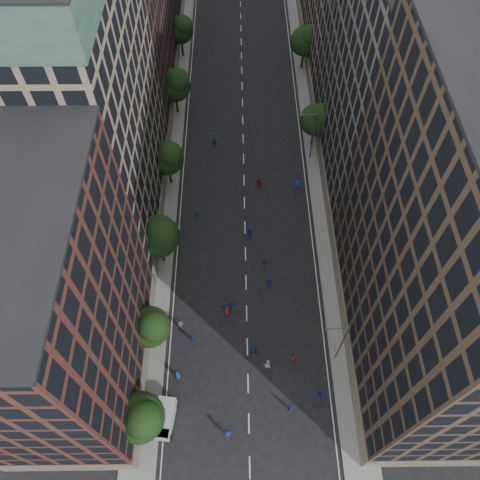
{
  "coord_description": "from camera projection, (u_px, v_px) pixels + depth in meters",
  "views": [
    {
      "loc": [
        -1.12,
        -7.44,
        55.05
      ],
      "look_at": [
        -0.75,
        27.96,
        2.0
      ],
      "focal_mm": 35.0,
      "sensor_mm": 36.0,
      "label": 1
    }
  ],
  "objects": [
    {
      "name": "skater_17",
      "position": [
        259.0,
        183.0,
        70.96
      ],
      "size": [
        1.63,
        0.93,
        1.68
      ],
      "primitive_type": "imported",
      "rotation": [
        0.0,
        0.0,
        2.84
      ],
      "color": "maroon",
      "rests_on": "ground"
    },
    {
      "name": "tree_left_5",
      "position": [
        181.0,
        29.0,
        85.03
      ],
      "size": [
        4.8,
        4.8,
        8.33
      ],
      "color": "black",
      "rests_on": "ground"
    },
    {
      "name": "skater_10",
      "position": [
        265.0,
        262.0,
        63.24
      ],
      "size": [
        1.0,
        0.72,
        1.58
      ],
      "primitive_type": "imported",
      "rotation": [
        0.0,
        0.0,
        3.54
      ],
      "color": "#206B31",
      "rests_on": "ground"
    },
    {
      "name": "tree_right_a",
      "position": [
        317.0,
        119.0,
        71.87
      ],
      "size": [
        5.0,
        5.0,
        8.39
      ],
      "color": "black",
      "rests_on": "ground"
    },
    {
      "name": "skater_0",
      "position": [
        178.0,
        375.0,
        54.66
      ],
      "size": [
        0.86,
        0.66,
        1.56
      ],
      "primitive_type": "imported",
      "rotation": [
        0.0,
        0.0,
        2.91
      ],
      "color": "#124898",
      "rests_on": "ground"
    },
    {
      "name": "streetlamp_far",
      "position": [
        312.0,
        134.0,
        70.67
      ],
      "size": [
        2.64,
        0.22,
        9.06
      ],
      "color": "#595B60",
      "rests_on": "ground"
    },
    {
      "name": "bldg_left_c",
      "position": [
        117.0,
        31.0,
        70.37
      ],
      "size": [
        14.0,
        20.0,
        28.0
      ],
      "primitive_type": "cube",
      "color": "#52281F",
      "rests_on": "ground"
    },
    {
      "name": "skater_16",
      "position": [
        214.0,
        143.0,
        75.74
      ],
      "size": [
        1.01,
        0.63,
        1.6
      ],
      "primitive_type": "imported",
      "rotation": [
        0.0,
        0.0,
        2.87
      ],
      "color": "#132FA0",
      "rests_on": "ground"
    },
    {
      "name": "sidewalk_left",
      "position": [
        170.0,
        148.0,
        76.16
      ],
      "size": [
        4.0,
        105.0,
        0.15
      ],
      "primitive_type": "cube",
      "color": "slate",
      "rests_on": "ground"
    },
    {
      "name": "tree_left_1",
      "position": [
        151.0,
        327.0,
        52.94
      ],
      "size": [
        4.8,
        4.8,
        8.21
      ],
      "color": "black",
      "rests_on": "ground"
    },
    {
      "name": "skater_15",
      "position": [
        297.0,
        185.0,
        70.69
      ],
      "size": [
        1.32,
        1.02,
        1.8
      ],
      "primitive_type": "imported",
      "rotation": [
        0.0,
        0.0,
        2.79
      ],
      "color": "#1636B9",
      "rests_on": "ground"
    },
    {
      "name": "bldg_left_a",
      "position": [
        46.0,
        316.0,
        43.45
      ],
      "size": [
        14.0,
        22.0,
        30.0
      ],
      "primitive_type": "cube",
      "color": "#52281F",
      "rests_on": "ground"
    },
    {
      "name": "skater_7",
      "position": [
        294.0,
        359.0,
        55.77
      ],
      "size": [
        0.65,
        0.51,
        1.57
      ],
      "primitive_type": "imported",
      "rotation": [
        0.0,
        0.0,
        3.4
      ],
      "color": "maroon",
      "rests_on": "ground"
    },
    {
      "name": "tree_left_2",
      "position": [
        159.0,
        236.0,
        58.92
      ],
      "size": [
        5.6,
        5.6,
        9.45
      ],
      "color": "black",
      "rests_on": "ground"
    },
    {
      "name": "skater_3",
      "position": [
        228.0,
        434.0,
        50.95
      ],
      "size": [
        1.33,
        1.01,
        1.82
      ],
      "primitive_type": "imported",
      "rotation": [
        0.0,
        0.0,
        3.46
      ],
      "color": "navy",
      "rests_on": "ground"
    },
    {
      "name": "bldg_left_b",
      "position": [
        85.0,
        121.0,
        55.11
      ],
      "size": [
        14.0,
        26.0,
        34.0
      ],
      "primitive_type": "cube",
      "color": "#947B60",
      "rests_on": "ground"
    },
    {
      "name": "skater_14",
      "position": [
        249.0,
        233.0,
        65.77
      ],
      "size": [
        0.88,
        0.69,
        1.79
      ],
      "primitive_type": "imported",
      "rotation": [
        0.0,
        0.0,
        3.13
      ],
      "color": "#13219F",
      "rests_on": "ground"
    },
    {
      "name": "sidewalk_right",
      "position": [
        317.0,
        146.0,
        76.3
      ],
      "size": [
        4.0,
        105.0,
        0.15
      ],
      "primitive_type": "cube",
      "color": "slate",
      "rests_on": "ground"
    },
    {
      "name": "skater_8",
      "position": [
        267.0,
        364.0,
        55.21
      ],
      "size": [
        0.97,
        0.77,
        1.95
      ],
      "primitive_type": "imported",
      "rotation": [
        0.0,
        0.0,
        3.11
      ],
      "color": "silver",
      "rests_on": "ground"
    },
    {
      "name": "streetlamp_near",
      "position": [
        341.0,
        342.0,
        52.35
      ],
      "size": [
        2.64,
        0.22,
        9.06
      ],
      "color": "#595B60",
      "rests_on": "ground"
    },
    {
      "name": "skater_4",
      "position": [
        193.0,
        339.0,
        57.07
      ],
      "size": [
        1.11,
        0.78,
        1.74
      ],
      "primitive_type": "imported",
      "rotation": [
        0.0,
        0.0,
        2.76
      ],
      "color": "#1634B8",
      "rests_on": "ground"
    },
    {
      "name": "bldg_right_a",
      "position": [
        454.0,
        259.0,
        43.4
      ],
      "size": [
        14.0,
        30.0,
        36.0
      ],
      "primitive_type": "cube",
      "color": "#493727",
      "rests_on": "ground"
    },
    {
      "name": "cargo_van",
      "position": [
        165.0,
        418.0,
        51.61
      ],
      "size": [
        2.54,
        4.5,
        2.28
      ],
      "rotation": [
        0.0,
        0.0,
        -0.13
      ],
      "color": "silver",
      "rests_on": "ground"
    },
    {
      "name": "skater_2",
      "position": [
        319.0,
        396.0,
        53.26
      ],
      "size": [
        0.9,
        0.72,
        1.79
      ],
      "primitive_type": "imported",
      "rotation": [
        0.0,
        0.0,
        3.1
      ],
      "color": "#13219D",
      "rests_on": "ground"
    },
    {
      "name": "tree_left_3",
      "position": [
        168.0,
        157.0,
        67.15
      ],
      "size": [
        5.0,
        5.0,
        8.58
      ],
      "color": "black",
      "rests_on": "ground"
    },
    {
      "name": "tree_right_b",
      "position": [
        306.0,
        40.0,
        82.7
      ],
      "size": [
        5.2,
        5.2,
        8.83
      ],
      "color": "black",
      "rests_on": "ground"
    },
    {
      "name": "ground",
      "position": [
        244.0,
        182.0,
        72.13
      ],
      "size": [
        240.0,
        240.0,
        0.0
      ],
      "primitive_type": "plane",
      "color": "black",
      "rests_on": "ground"
    },
    {
      "name": "bldg_right_b",
      "position": [
        390.0,
        74.0,
        60.74
      ],
      "size": [
        14.0,
        28.0,
        33.0
      ],
      "primitive_type": "cube",
      "color": "#5E584E",
      "rests_on": "ground"
    },
    {
      "name": "tree_left_0",
      "position": [
        141.0,
        418.0,
        47.05
      ],
      "size": [
        5.2,
        5.2,
        8.83
      ],
      "color": "black",
      "rests_on": "ground"
    },
    {
      "name": "skater_6",
      "position": [
        227.0,
        311.0,
        59.25
      ],
      "size": [
        0.84,
        0.61,
        1.59
      ],
      "primitive_type": "imported",
      "rotation": [
        0.0,
        0.0,
        3.28
      ],
      "color": "#A61B2F",
      "rests_on": "ground"
    },
    {
      "name": "skater_9",
      "position": [
        181.0,
        325.0,
        58.05
      ],
      "size": [
        1.32,
        1.09,
        1.78
      ],
      "primitive_type": "imported",
      "rotation": [
        0.0,
        0.0,
        3.58
      ],
      "color": "#414045",
      "rests_on": "ground"
    },
    {
      "name": "skater_1",
      "position": [
        291.0,
        408.0,
        52.59
      ],
      "size": [
        0.62,
        0.46,
        1.55
      ],
      "primitive_type": "imported",
      "rotation": [
        0.0,
        0.0,
        2.97
      ],
      "color": "#11148D",
      "rests_on": "ground"
    },
    {
      "name": "skater_12",
      "position": [
        269.0,
        281.0,
        61.58
      ],
      "size": [
        0.91,
        0.77,
        1.59
      ],
      "primitive_type": "imported",
      "rotation": [
        0.0,
        0.0,
        2.74
      ],
      "color": "#181296",
      "rests_on": "ground"
    },
    {
      "name": "tree_left_4",
      "position": [
        175.0,
        84.0,
        75.79
      ],
      "size": [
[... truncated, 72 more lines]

